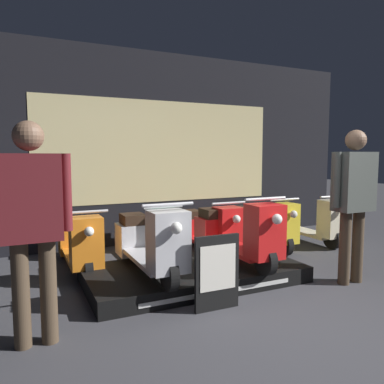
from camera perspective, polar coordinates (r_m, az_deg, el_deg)
ground_plane at (r=3.54m, az=18.17°, el=-19.58°), size 30.00×30.00×0.00m
shop_wall_back at (r=6.44m, az=-4.80°, el=6.58°), size 7.51×0.09×3.20m
display_platform at (r=4.54m, az=0.30°, el=-12.32°), size 2.50×1.28×0.18m
scooter_display_left at (r=4.21m, az=-6.62°, el=-7.68°), size 0.52×1.68×0.86m
scooter_display_right at (r=4.68m, az=6.68°, el=-6.32°), size 0.52×1.68×0.86m
scooter_backrow_0 at (r=5.16m, az=-16.84°, el=-7.50°), size 0.52×1.68×0.86m
scooter_backrow_1 at (r=5.37m, az=-6.63°, el=-6.77°), size 0.52×1.68×0.86m
scooter_backrow_2 at (r=5.73m, az=2.51°, el=-5.93°), size 0.52×1.68×0.86m
scooter_backrow_3 at (r=6.22m, az=10.37°, el=-5.09°), size 0.52×1.68×0.86m
scooter_backrow_4 at (r=6.81m, az=16.95°, el=-4.31°), size 0.52×1.68×0.86m
person_left_browsing at (r=3.12m, az=-23.26°, el=-3.13°), size 0.60×0.25×1.75m
person_right_browsing at (r=4.67m, az=23.40°, el=-0.06°), size 0.62×0.26×1.78m
price_sign_board at (r=3.68m, az=3.85°, el=-12.12°), size 0.47×0.04×0.73m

